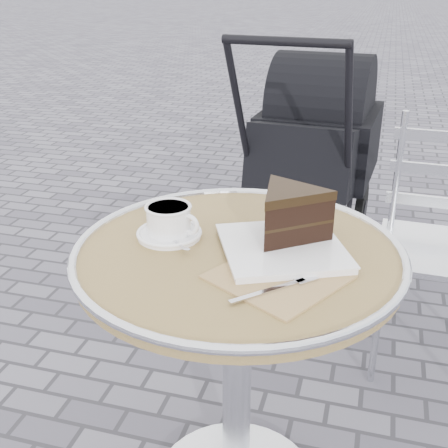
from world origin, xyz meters
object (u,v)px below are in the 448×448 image
(cake_plate_set, at_px, (288,222))
(baby_stroller, at_px, (314,156))
(cappuccino_set, at_px, (169,223))
(bistro_chair, at_px, (443,216))
(cafe_table, at_px, (238,314))

(cake_plate_set, height_order, baby_stroller, baby_stroller)
(cappuccino_set, height_order, baby_stroller, baby_stroller)
(cappuccino_set, relative_size, baby_stroller, 0.14)
(baby_stroller, bearing_deg, bistro_chair, -48.44)
(bistro_chair, distance_m, baby_stroller, 0.86)
(cappuccino_set, distance_m, baby_stroller, 1.51)
(cafe_table, bearing_deg, cappuccino_set, 172.58)
(cappuccino_set, xyz_separation_m, bistro_chair, (0.67, 0.78, -0.23))
(cake_plate_set, distance_m, bistro_chair, 0.91)
(cafe_table, height_order, baby_stroller, baby_stroller)
(cappuccino_set, bearing_deg, cafe_table, 5.27)
(cappuccino_set, relative_size, cake_plate_set, 0.36)
(cake_plate_set, xyz_separation_m, baby_stroller, (-0.11, 1.46, -0.31))
(cafe_table, distance_m, baby_stroller, 1.50)
(cappuccino_set, height_order, cake_plate_set, cake_plate_set)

